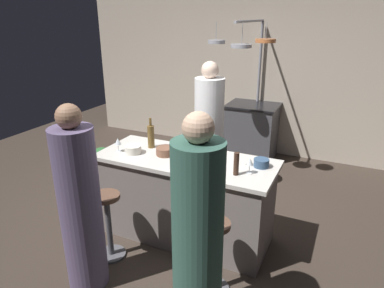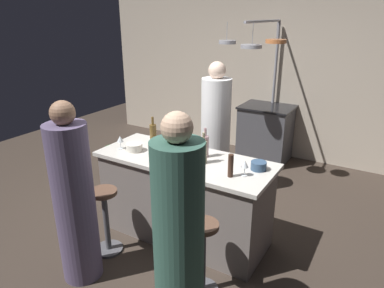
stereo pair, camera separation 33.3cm
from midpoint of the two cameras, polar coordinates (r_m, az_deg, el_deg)
name	(u,v)px [view 2 (the right image)]	position (r m, az deg, el deg)	size (l,w,h in m)	color
ground_plane	(185,234)	(3.90, 1.36, -14.63)	(9.00, 9.00, 0.00)	#382D26
back_wall	(278,76)	(5.91, 15.47, 10.66)	(6.40, 0.16, 2.60)	#BCAD99
kitchen_island	(185,198)	(3.65, 1.42, -8.82)	(1.80, 0.72, 0.90)	slate
stove_range	(265,133)	(5.74, 13.56, 1.74)	(0.80, 0.64, 0.89)	#47474C
chef	(215,136)	(4.38, 6.04, 1.21)	(0.36, 0.36, 1.73)	white
bar_stool_right	(203,255)	(3.02, 5.05, -17.74)	(0.28, 0.28, 0.68)	#4C4C51
guest_right	(179,239)	(2.49, 1.77, -15.36)	(0.36, 0.36, 1.70)	#33594C
bar_stool_left	(106,218)	(3.53, -11.27, -11.87)	(0.28, 0.28, 0.68)	#4C4C51
guest_left	(74,201)	(3.09, -15.78, -9.12)	(0.34, 0.34, 1.63)	#594C6B
overhead_pot_rack	(261,57)	(4.98, 13.21, 13.63)	(0.89, 1.36, 2.17)	gray
potted_plant	(113,159)	(5.05, -11.01, -2.54)	(0.36, 0.36, 0.52)	brown
pepper_mill	(231,166)	(3.07, 9.46, -3.58)	(0.05, 0.05, 0.21)	#382319
wine_bottle_rose	(205,146)	(3.45, 4.92, -0.37)	(0.07, 0.07, 0.30)	#B78C8E
wine_bottle_amber	(153,135)	(3.73, -3.85, 1.48)	(0.07, 0.07, 0.33)	brown
wine_bottle_white	(203,151)	(3.31, 4.77, -1.28)	(0.07, 0.07, 0.31)	gray
wine_glass_by_chef	(120,139)	(3.70, -9.19, 0.69)	(0.07, 0.07, 0.15)	silver
wine_glass_near_right_guest	(245,165)	(3.11, 11.70, -3.39)	(0.07, 0.07, 0.15)	silver
mixing_bowl_ceramic	(134,147)	(3.64, -6.87, -0.58)	(0.17, 0.17, 0.08)	silver
mixing_bowl_wooden	(165,150)	(3.54, -1.76, -1.07)	(0.19, 0.19, 0.08)	brown
mixing_bowl_blue	(259,166)	(3.28, 13.74, -3.53)	(0.14, 0.14, 0.08)	#334C6B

